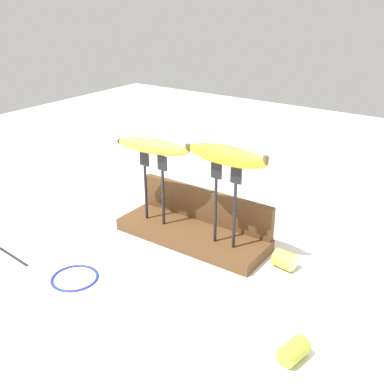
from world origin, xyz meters
The scene contains 11 objects.
ground_plane centered at (0.00, 0.00, 0.00)m, with size 3.00×3.00×0.00m, color silver.
wooden_board centered at (0.00, 0.00, 0.02)m, with size 0.38×0.13×0.03m, color brown.
board_backstop centered at (0.00, 0.06, 0.07)m, with size 0.37×0.02×0.08m, color brown.
fork_stand_left centered at (-0.10, -0.02, 0.14)m, with size 0.08×0.01×0.18m.
fork_stand_right centered at (0.10, -0.02, 0.15)m, with size 0.08×0.01×0.19m.
banana_raised_left centered at (-0.10, -0.02, 0.23)m, with size 0.20×0.07×0.04m.
banana_raised_right centered at (0.10, -0.02, 0.25)m, with size 0.20×0.04×0.04m.
fork_fallen_near centered at (-0.35, -0.30, 0.00)m, with size 0.18×0.03×0.01m.
banana_chunk_near centered at (0.24, 0.02, 0.02)m, with size 0.05×0.05×0.04m.
banana_chunk_far centered at (0.37, -0.23, 0.02)m, with size 0.04×0.06×0.04m.
wire_coil centered at (-0.11, -0.28, 0.00)m, with size 0.10×0.10×0.01m, color #1E2DA5.
Camera 1 is at (0.58, -0.83, 0.57)m, focal length 43.40 mm.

